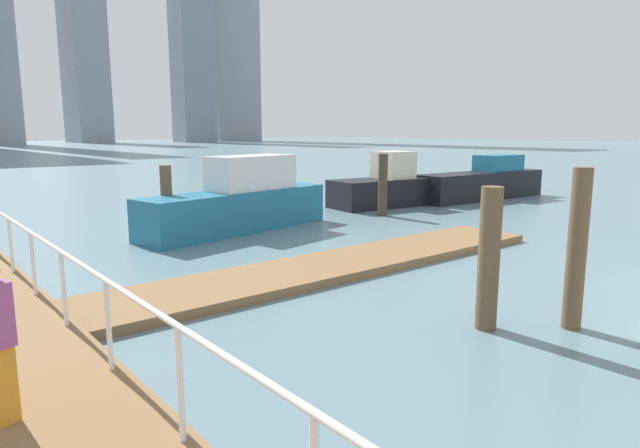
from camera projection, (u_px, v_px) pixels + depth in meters
ground_plane at (93, 231)px, 16.71m from camera, size 300.00×300.00×0.00m
floating_dock at (332, 266)px, 12.12m from camera, size 12.33×2.00×0.18m
boardwalk_railing at (138, 319)px, 5.33m from camera, size 0.06×27.74×1.08m
dock_piling_1 at (167, 202)px, 15.57m from camera, size 0.33×0.33×2.09m
dock_piling_2 at (489, 259)px, 8.38m from camera, size 0.33×0.33×2.24m
dock_piling_3 at (383, 185)px, 19.59m from camera, size 0.33×0.33×2.24m
dock_piling_4 at (577, 250)px, 8.37m from camera, size 0.29×0.29×2.53m
moored_boat_1 at (240, 202)px, 16.81m from camera, size 6.65×2.72×2.29m
moored_boat_3 at (383, 187)px, 22.15m from camera, size 4.44×2.25×2.22m
moored_boat_4 at (483, 182)px, 24.54m from camera, size 7.14×1.90×1.95m
skyline_tower_5 at (83, 51)px, 128.59m from camera, size 7.79×13.26×43.05m
skyline_tower_6 at (191, 38)px, 132.28m from camera, size 8.95×10.56×50.35m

